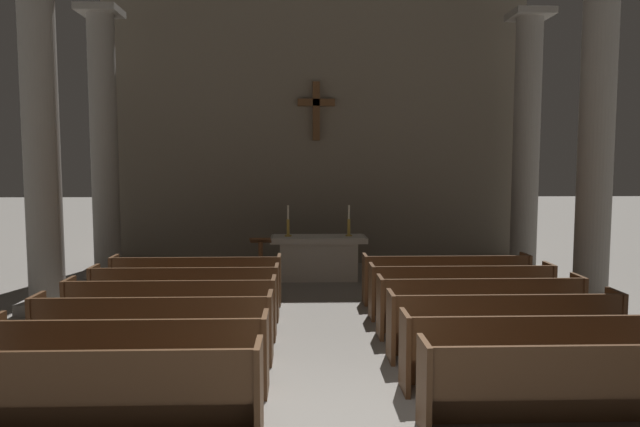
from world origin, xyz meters
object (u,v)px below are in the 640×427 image
at_px(pew_left_row_6, 197,280).
at_px(pew_right_row_1, 579,386).
at_px(column_right_third, 526,148).
at_px(altar, 319,257).
at_px(pew_right_row_6, 446,279).
at_px(pew_right_row_4, 480,306).
at_px(pew_left_row_5, 186,293).
at_px(column_left_second, 41,143).
at_px(pew_left_row_4, 172,309).
at_px(column_left_third, 104,148).
at_px(candlestick_right, 349,226).
at_px(candlestick_left, 288,226).
at_px(pew_left_row_2, 131,355).
at_px(pew_right_row_2, 536,351).
at_px(column_right_second, 596,143).
at_px(pew_left_row_1, 99,392).
at_px(pew_right_row_3, 504,326).
at_px(pew_left_row_3, 154,329).
at_px(pew_right_row_5, 461,291).

xyz_separation_m(pew_left_row_6, pew_right_row_1, (4.75, -5.34, 0.00)).
bearing_deg(pew_left_row_6, pew_right_row_1, -48.33).
bearing_deg(column_right_third, pew_left_row_6, -158.03).
bearing_deg(altar, pew_right_row_6, -44.79).
bearing_deg(pew_right_row_4, pew_left_row_5, 167.34).
distance_m(pew_left_row_5, column_right_third, 8.83).
height_order(pew_left_row_5, column_left_second, column_left_second).
xyz_separation_m(pew_left_row_4, altar, (2.37, 4.49, 0.06)).
distance_m(pew_left_row_5, altar, 4.17).
relative_size(pew_left_row_5, column_left_third, 0.51).
bearing_deg(pew_left_row_4, pew_right_row_6, 24.20).
relative_size(pew_left_row_5, candlestick_right, 4.44).
bearing_deg(candlestick_left, pew_left_row_5, -116.06).
height_order(pew_left_row_2, pew_left_row_6, same).
bearing_deg(pew_right_row_2, column_right_second, 56.03).
height_order(pew_left_row_1, pew_right_row_3, same).
bearing_deg(pew_left_row_4, altar, 62.13).
distance_m(column_right_second, candlestick_right, 5.41).
xyz_separation_m(pew_left_row_5, pew_right_row_4, (4.75, -1.07, 0.00)).
xyz_separation_m(pew_left_row_3, column_left_third, (-2.66, 6.19, 2.58)).
xyz_separation_m(pew_right_row_4, candlestick_left, (-3.07, 4.49, 0.76)).
bearing_deg(column_left_third, pew_right_row_5, -28.70).
distance_m(column_left_third, column_right_third, 10.06).
relative_size(pew_left_row_5, pew_right_row_2, 1.00).
xyz_separation_m(pew_left_row_4, pew_right_row_6, (4.75, 2.13, 0.00)).
xyz_separation_m(pew_left_row_6, column_right_third, (7.41, 2.99, 2.58)).
bearing_deg(pew_right_row_3, pew_left_row_1, -155.80).
height_order(pew_left_row_2, pew_left_row_4, same).
bearing_deg(pew_right_row_3, column_right_third, 66.77).
distance_m(pew_left_row_6, pew_right_row_5, 4.87).
relative_size(pew_right_row_4, pew_right_row_6, 1.00).
distance_m(pew_right_row_1, column_left_second, 9.31).
xyz_separation_m(pew_left_row_2, pew_left_row_5, (0.00, 3.20, 0.00)).
bearing_deg(pew_left_row_5, pew_left_row_6, 90.00).
bearing_deg(column_left_third, column_left_second, -90.00).
relative_size(pew_right_row_4, altar, 1.44).
xyz_separation_m(column_right_second, column_left_third, (-10.06, 3.31, 0.00)).
distance_m(pew_right_row_4, column_left_second, 8.05).
relative_size(pew_left_row_1, candlestick_right, 4.44).
distance_m(pew_right_row_1, pew_right_row_3, 2.13).
relative_size(pew_right_row_6, candlestick_left, 4.44).
relative_size(pew_right_row_2, candlestick_left, 4.44).
xyz_separation_m(pew_right_row_4, pew_right_row_5, (0.00, 1.07, 0.00)).
distance_m(pew_right_row_4, column_right_third, 6.32).
bearing_deg(column_right_second, pew_left_row_6, 177.48).
xyz_separation_m(pew_left_row_1, pew_left_row_4, (0.00, 3.20, 0.00)).
bearing_deg(pew_left_row_6, pew_right_row_2, -41.95).
height_order(column_left_third, candlestick_right, column_left_third).
relative_size(pew_left_row_5, pew_right_row_4, 1.00).
distance_m(pew_left_row_1, pew_right_row_6, 7.14).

